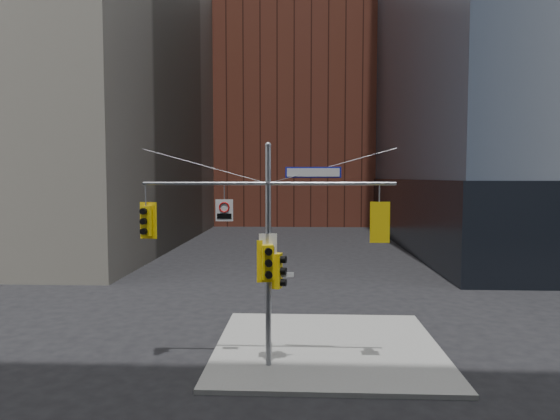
# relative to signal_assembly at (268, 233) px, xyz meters

# --- Properties ---
(ground) EXTENTS (160.00, 160.00, 0.00)m
(ground) POSITION_rel_signal_assembly_xyz_m (0.00, -1.99, -4.42)
(ground) COLOR black
(ground) RESTS_ON ground
(sidewalk_corner) EXTENTS (8.00, 8.00, 0.15)m
(sidewalk_corner) POSITION_rel_signal_assembly_xyz_m (2.00, 2.01, -4.34)
(sidewalk_corner) COLOR gray
(sidewalk_corner) RESTS_ON ground
(brick_midrise) EXTENTS (26.00, 20.00, 28.00)m
(brick_midrise) POSITION_rel_signal_assembly_xyz_m (0.00, 56.01, 9.58)
(brick_midrise) COLOR brown
(brick_midrise) RESTS_ON ground
(signal_assembly) EXTENTS (8.00, 0.80, 7.30)m
(signal_assembly) POSITION_rel_signal_assembly_xyz_m (0.00, 0.00, 0.00)
(signal_assembly) COLOR gray
(signal_assembly) RESTS_ON ground
(traffic_light_west_arm) EXTENTS (0.57, 0.49, 1.19)m
(traffic_light_west_arm) POSITION_rel_signal_assembly_xyz_m (-3.92, 0.01, 0.38)
(traffic_light_west_arm) COLOR yellow
(traffic_light_west_arm) RESTS_ON ground
(traffic_light_east_arm) EXTENTS (0.61, 0.47, 1.28)m
(traffic_light_east_arm) POSITION_rel_signal_assembly_xyz_m (3.49, 0.00, 0.38)
(traffic_light_east_arm) COLOR yellow
(traffic_light_east_arm) RESTS_ON ground
(traffic_light_pole_side) EXTENTS (0.49, 0.41, 1.12)m
(traffic_light_pole_side) POSITION_rel_signal_assembly_xyz_m (0.33, -0.00, -1.19)
(traffic_light_pole_side) COLOR yellow
(traffic_light_pole_side) RESTS_ON ground
(traffic_light_pole_front) EXTENTS (0.64, 0.58, 1.34)m
(traffic_light_pole_front) POSITION_rel_signal_assembly_xyz_m (-0.00, -0.27, -0.87)
(traffic_light_pole_front) COLOR yellow
(traffic_light_pole_front) RESTS_ON ground
(street_sign_blade) EXTENTS (1.75, 0.15, 0.34)m
(street_sign_blade) POSITION_rel_signal_assembly_xyz_m (1.41, 0.00, 1.93)
(street_sign_blade) COLOR #111AA1
(street_sign_blade) RESTS_ON ground
(regulatory_sign_arm) EXTENTS (0.56, 0.06, 0.70)m
(regulatory_sign_arm) POSITION_rel_signal_assembly_xyz_m (-1.39, -0.02, 0.75)
(regulatory_sign_arm) COLOR silver
(regulatory_sign_arm) RESTS_ON ground
(regulatory_sign_pole) EXTENTS (0.57, 0.07, 0.74)m
(regulatory_sign_pole) POSITION_rel_signal_assembly_xyz_m (0.00, -0.11, -0.38)
(regulatory_sign_pole) COLOR silver
(regulatory_sign_pole) RESTS_ON ground
(street_blade_ew) EXTENTS (0.73, 0.12, 0.15)m
(street_blade_ew) POSITION_rel_signal_assembly_xyz_m (0.45, 0.01, -1.32)
(street_blade_ew) COLOR silver
(street_blade_ew) RESTS_ON ground
(street_blade_ns) EXTENTS (0.05, 0.69, 0.14)m
(street_blade_ns) POSITION_rel_signal_assembly_xyz_m (0.00, 0.46, -1.53)
(street_blade_ns) COLOR #145926
(street_blade_ns) RESTS_ON ground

